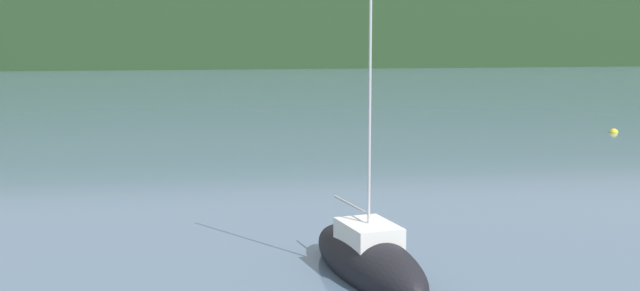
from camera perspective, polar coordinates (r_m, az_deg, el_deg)
wooded_hillside at (r=137.61m, az=-19.78°, el=8.36°), size 352.00×73.21×37.25m
sailboat_mid_0 at (r=15.01m, az=3.51°, el=-8.22°), size 2.08×4.41×5.93m
mooring_buoy_near at (r=37.92m, az=20.42°, el=0.88°), size 0.37×0.37×0.37m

